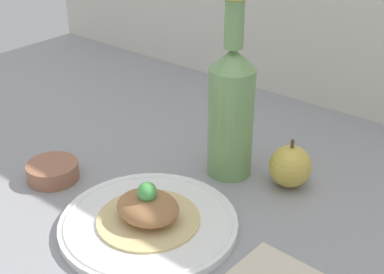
# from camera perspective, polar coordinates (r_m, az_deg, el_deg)

# --- Properties ---
(ground_plane) EXTENTS (1.80, 1.10, 0.04)m
(ground_plane) POSITION_cam_1_polar(r_m,az_deg,el_deg) (0.86, -1.52, -9.65)
(ground_plane) COLOR gray
(plate) EXTENTS (0.27, 0.27, 0.02)m
(plate) POSITION_cam_1_polar(r_m,az_deg,el_deg) (0.82, -4.65, -9.09)
(plate) COLOR white
(plate) RESTS_ON ground_plane
(plated_food) EXTENTS (0.16, 0.16, 0.07)m
(plated_food) POSITION_cam_1_polar(r_m,az_deg,el_deg) (0.81, -4.72, -7.68)
(plated_food) COLOR #D6BC7F
(plated_food) RESTS_ON plate
(cider_bottle) EXTENTS (0.08, 0.08, 0.32)m
(cider_bottle) POSITION_cam_1_polar(r_m,az_deg,el_deg) (0.90, 4.20, 3.14)
(cider_bottle) COLOR #729E5B
(cider_bottle) RESTS_ON ground_plane
(apple) EXTENTS (0.07, 0.07, 0.09)m
(apple) POSITION_cam_1_polar(r_m,az_deg,el_deg) (0.92, 10.43, -3.08)
(apple) COLOR gold
(apple) RESTS_ON ground_plane
(dipping_bowl) EXTENTS (0.09, 0.09, 0.03)m
(dipping_bowl) POSITION_cam_1_polar(r_m,az_deg,el_deg) (0.96, -14.62, -3.54)
(dipping_bowl) COLOR #996047
(dipping_bowl) RESTS_ON ground_plane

